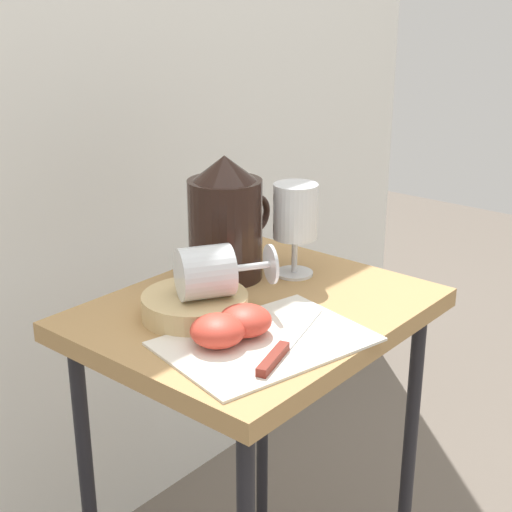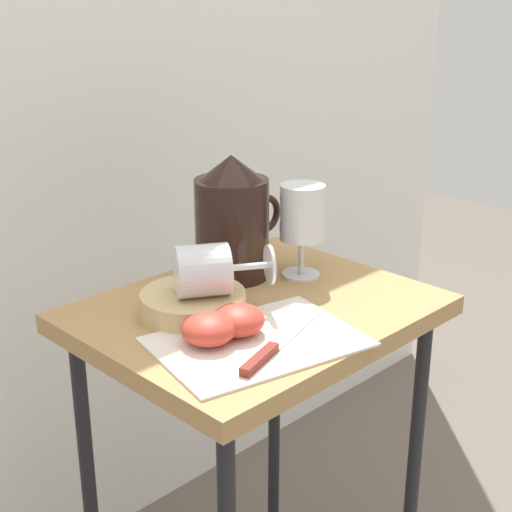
# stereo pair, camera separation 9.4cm
# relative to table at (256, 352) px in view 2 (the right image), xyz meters

# --- Properties ---
(curtain_drape) EXTENTS (2.40, 0.03, 1.86)m
(curtain_drape) POSITION_rel_table_xyz_m (0.00, 0.48, 0.32)
(curtain_drape) COLOR white
(curtain_drape) RESTS_ON ground_plane
(table) EXTENTS (0.52, 0.42, 0.70)m
(table) POSITION_rel_table_xyz_m (0.00, 0.00, 0.00)
(table) COLOR #AD8451
(table) RESTS_ON ground_plane
(linen_napkin) EXTENTS (0.31, 0.25, 0.00)m
(linen_napkin) POSITION_rel_table_xyz_m (-0.09, -0.09, 0.08)
(linen_napkin) COLOR silver
(linen_napkin) RESTS_ON table
(basket_tray) EXTENTS (0.16, 0.16, 0.03)m
(basket_tray) POSITION_rel_table_xyz_m (-0.09, 0.04, 0.10)
(basket_tray) COLOR tan
(basket_tray) RESTS_ON table
(pitcher) EXTENTS (0.17, 0.12, 0.21)m
(pitcher) POSITION_rel_table_xyz_m (0.06, 0.11, 0.17)
(pitcher) COLOR black
(pitcher) RESTS_ON table
(wine_glass_upright) EXTENTS (0.07, 0.07, 0.16)m
(wine_glass_upright) POSITION_rel_table_xyz_m (0.14, 0.03, 0.18)
(wine_glass_upright) COLOR silver
(wine_glass_upright) RESTS_ON table
(wine_glass_tipped_near) EXTENTS (0.16, 0.13, 0.08)m
(wine_glass_tipped_near) POSITION_rel_table_xyz_m (-0.08, 0.02, 0.16)
(wine_glass_tipped_near) COLOR silver
(wine_glass_tipped_near) RESTS_ON basket_tray
(apple_half_left) EXTENTS (0.08, 0.08, 0.04)m
(apple_half_left) POSITION_rel_table_xyz_m (-0.14, -0.05, 0.11)
(apple_half_left) COLOR #CC3D2D
(apple_half_left) RESTS_ON linen_napkin
(apple_half_right) EXTENTS (0.08, 0.08, 0.04)m
(apple_half_right) POSITION_rel_table_xyz_m (-0.09, -0.06, 0.11)
(apple_half_right) COLOR #CC3D2D
(apple_half_right) RESTS_ON linen_napkin
(knife) EXTENTS (0.22, 0.08, 0.01)m
(knife) POSITION_rel_table_xyz_m (-0.10, -0.13, 0.09)
(knife) COLOR silver
(knife) RESTS_ON linen_napkin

